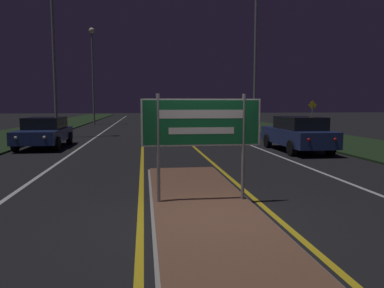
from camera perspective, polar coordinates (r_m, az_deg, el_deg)
ground_plane at (r=6.96m, az=2.60°, el=-11.31°), size 160.00×160.00×0.00m
median_island at (r=7.84m, az=1.41°, el=-9.00°), size 2.10×8.21×0.10m
verge_left at (r=27.90m, az=-24.71°, el=1.36°), size 5.00×100.00×0.08m
verge_right at (r=28.68m, az=14.52°, el=1.84°), size 5.00×100.00×0.08m
centre_line_yellow_left at (r=31.61m, az=-7.47°, el=2.30°), size 0.12×70.00×0.01m
centre_line_yellow_right at (r=31.70m, az=-2.98°, el=2.35°), size 0.12×70.00×0.01m
lane_line_white_left at (r=31.76m, az=-12.82°, el=2.21°), size 0.12×70.00×0.01m
lane_line_white_right at (r=32.06m, az=2.31°, el=2.40°), size 0.12×70.00×0.01m
edge_line_white_left at (r=32.19m, az=-18.15°, el=2.11°), size 0.10×70.00×0.01m
edge_line_white_right at (r=32.70m, az=7.50°, el=2.42°), size 0.10×70.00×0.01m
highway_sign at (r=7.57m, az=1.45°, el=2.73°), size 2.43×0.07×2.19m
streetlight_left_near at (r=25.20m, az=-20.50°, el=17.71°), size 0.62×0.62×10.72m
streetlight_left_far at (r=39.53m, az=-14.92°, el=12.20°), size 0.57×0.57×9.61m
streetlight_right_near at (r=25.97m, az=9.67°, el=15.85°), size 0.48×0.48×10.77m
car_receding_0 at (r=17.09m, az=15.77°, el=1.57°), size 1.85×4.82×1.54m
car_receding_1 at (r=30.00m, az=5.96°, el=3.54°), size 2.01×4.63×1.39m
car_receding_2 at (r=38.80m, az=-1.53°, el=4.16°), size 1.94×4.10×1.43m
car_receding_3 at (r=47.06m, az=1.46°, el=4.55°), size 1.95×4.31×1.48m
car_approaching_0 at (r=19.27m, az=-21.56°, el=1.74°), size 1.99×4.55×1.44m
warning_sign at (r=25.96m, az=17.85°, el=4.37°), size 0.60×0.06×2.22m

